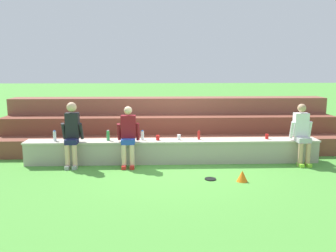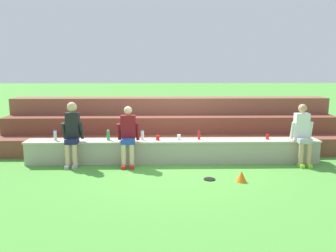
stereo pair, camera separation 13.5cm
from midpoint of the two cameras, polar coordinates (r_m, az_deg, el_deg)
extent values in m
plane|color=#4C9338|center=(8.36, 1.34, -6.40)|extent=(80.00, 80.00, 0.00)
cube|color=#A8A08E|center=(8.52, 1.27, -4.16)|extent=(7.09, 0.47, 0.56)
cube|color=#BCB39F|center=(8.46, 1.28, -2.43)|extent=(7.13, 0.51, 0.04)
cube|color=brown|center=(9.26, 1.06, -3.30)|extent=(9.36, 0.70, 0.47)
cube|color=brown|center=(9.89, 0.90, -1.06)|extent=(9.36, 0.70, 0.94)
cube|color=brown|center=(10.54, 0.76, 0.91)|extent=(9.36, 0.70, 1.40)
cylinder|color=#DBAD89|center=(8.35, -15.76, -4.83)|extent=(0.11, 0.11, 0.56)
cylinder|color=#DBAD89|center=(8.31, -14.63, -4.85)|extent=(0.11, 0.11, 0.56)
cube|color=#99999E|center=(8.37, -15.75, -6.48)|extent=(0.10, 0.22, 0.08)
cube|color=#99999E|center=(8.33, -14.62, -6.50)|extent=(0.10, 0.22, 0.08)
cube|color=#191E47|center=(8.37, -15.09, -2.42)|extent=(0.28, 0.31, 0.12)
cube|color=black|center=(8.45, -14.96, 0.14)|extent=(0.31, 0.20, 0.60)
sphere|color=#DBAD89|center=(8.39, -15.09, 3.05)|extent=(0.23, 0.23, 0.23)
cylinder|color=black|center=(8.50, -16.28, -0.78)|extent=(0.08, 0.22, 0.42)
cylinder|color=black|center=(8.41, -13.61, -0.78)|extent=(0.08, 0.24, 0.42)
cylinder|color=beige|center=(8.10, -6.83, -4.98)|extent=(0.11, 0.11, 0.56)
cylinder|color=beige|center=(8.08, -5.49, -4.99)|extent=(0.11, 0.11, 0.56)
cube|color=red|center=(8.12, -6.82, -6.68)|extent=(0.10, 0.22, 0.08)
cube|color=red|center=(8.10, -5.49, -6.69)|extent=(0.10, 0.22, 0.08)
cube|color=#2347B2|center=(8.15, -6.12, -2.46)|extent=(0.31, 0.34, 0.12)
cube|color=maroon|center=(8.22, -6.09, -0.08)|extent=(0.34, 0.20, 0.53)
sphere|color=beige|center=(8.16, -6.14, 2.57)|extent=(0.19, 0.19, 0.19)
cylinder|color=maroon|center=(8.24, -7.62, -0.93)|extent=(0.08, 0.22, 0.42)
cylinder|color=maroon|center=(8.20, -4.54, -0.92)|extent=(0.08, 0.15, 0.43)
cylinder|color=tan|center=(8.73, 21.45, -4.51)|extent=(0.11, 0.11, 0.56)
cylinder|color=tan|center=(8.80, 22.55, -4.47)|extent=(0.11, 0.11, 0.56)
cube|color=#8CD833|center=(8.75, 21.45, -6.09)|extent=(0.10, 0.22, 0.08)
cube|color=#8CD833|center=(8.82, 22.55, -6.04)|extent=(0.10, 0.22, 0.08)
cube|color=#B2B2B7|center=(8.82, 21.78, -2.17)|extent=(0.30, 0.34, 0.12)
cube|color=white|center=(8.91, 21.51, 0.17)|extent=(0.33, 0.20, 0.56)
sphere|color=tan|center=(8.85, 21.67, 2.73)|extent=(0.20, 0.20, 0.20)
cylinder|color=white|center=(8.83, 20.22, -0.67)|extent=(0.08, 0.18, 0.43)
cylinder|color=white|center=(9.00, 22.78, -0.65)|extent=(0.08, 0.16, 0.43)
cylinder|color=silver|center=(8.78, -17.64, -1.54)|extent=(0.07, 0.07, 0.23)
cylinder|color=blue|center=(8.76, -17.69, -0.72)|extent=(0.04, 0.04, 0.02)
cylinder|color=red|center=(8.52, 5.57, -1.57)|extent=(0.06, 0.06, 0.20)
cylinder|color=red|center=(8.50, 5.58, -0.84)|extent=(0.04, 0.04, 0.02)
cylinder|color=silver|center=(8.45, -3.77, -1.57)|extent=(0.07, 0.07, 0.22)
cylinder|color=blue|center=(8.43, -3.78, -0.77)|extent=(0.04, 0.04, 0.02)
cylinder|color=green|center=(8.51, -9.36, -1.55)|extent=(0.08, 0.08, 0.23)
cylinder|color=white|center=(8.49, -9.38, -0.71)|extent=(0.05, 0.05, 0.02)
cylinder|color=red|center=(8.88, 16.45, -1.71)|extent=(0.08, 0.08, 0.12)
cylinder|color=red|center=(8.41, -1.24, -1.93)|extent=(0.09, 0.09, 0.12)
cylinder|color=white|center=(8.46, 2.27, -1.86)|extent=(0.08, 0.08, 0.13)
cylinder|color=black|center=(7.37, 7.35, -8.67)|extent=(0.24, 0.24, 0.02)
cone|color=orange|center=(7.32, 12.50, -8.09)|extent=(0.22, 0.22, 0.23)
camera|label=1|loc=(0.07, -89.54, 0.08)|focal=37.05mm
camera|label=2|loc=(0.07, 90.46, -0.08)|focal=37.05mm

